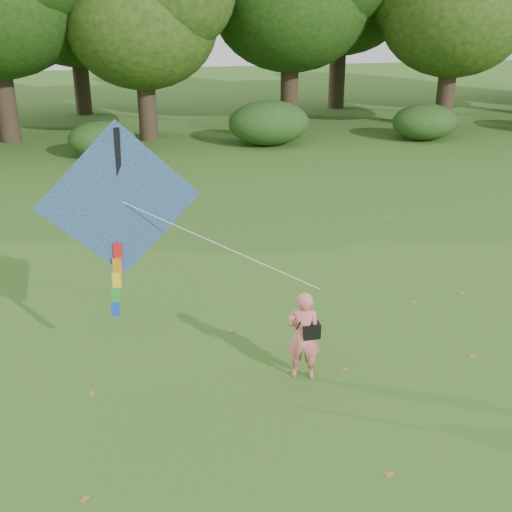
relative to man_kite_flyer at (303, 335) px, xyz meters
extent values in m
plane|color=#265114|center=(0.67, -0.11, -0.79)|extent=(100.00, 100.00, 0.00)
imported|color=#E06D69|center=(0.00, 0.00, 0.00)|extent=(0.66, 0.53, 1.59)
cube|color=black|center=(0.12, -0.03, 0.10)|extent=(0.30, 0.20, 0.26)
cylinder|color=black|center=(0.00, -0.04, 0.40)|extent=(0.33, 0.14, 0.47)
cube|color=#24649D|center=(-2.80, 0.73, 2.31)|extent=(2.54, 0.37, 2.55)
cube|color=black|center=(-2.80, 0.76, 2.31)|extent=(0.16, 0.39, 2.33)
cylinder|color=white|center=(-1.27, 0.34, 1.58)|extent=(3.06, 0.79, 1.47)
cube|color=red|center=(-2.90, 0.75, 1.48)|extent=(0.14, 0.06, 0.26)
cube|color=orange|center=(-2.93, 0.75, 1.22)|extent=(0.14, 0.06, 0.26)
cube|color=yellow|center=(-2.96, 0.75, 0.96)|extent=(0.14, 0.06, 0.26)
cube|color=green|center=(-2.99, 0.75, 0.70)|extent=(0.14, 0.06, 0.26)
cube|color=blue|center=(-3.02, 0.75, 0.44)|extent=(0.14, 0.06, 0.26)
cylinder|color=#3A2D1E|center=(-7.33, 20.89, 1.13)|extent=(0.88, 0.88, 3.85)
cylinder|color=#3A2D1E|center=(-1.33, 19.89, 0.78)|extent=(0.80, 0.80, 3.15)
ellipsoid|color=#1E3F11|center=(-1.33, 19.89, 4.12)|extent=(6.40, 6.40, 5.44)
cylinder|color=#3A2D1E|center=(5.67, 21.89, 1.04)|extent=(0.86, 0.86, 3.67)
ellipsoid|color=#1E3F11|center=(5.67, 21.89, 4.97)|extent=(7.60, 7.60, 6.46)
cylinder|color=#3A2D1E|center=(12.67, 19.39, 0.92)|extent=(0.83, 0.83, 3.43)
ellipsoid|color=#1E3F11|center=(12.67, 19.39, 4.51)|extent=(6.80, 6.80, 5.78)
cylinder|color=#3A2D1E|center=(-4.33, 27.39, 0.96)|extent=(0.84, 0.84, 3.50)
ellipsoid|color=#1E3F11|center=(-4.33, 27.39, 4.63)|extent=(7.00, 7.00, 5.95)
cylinder|color=#3A2D1E|center=(9.67, 26.39, 1.22)|extent=(0.90, 0.90, 4.02)
ellipsoid|color=#264919|center=(-3.33, 16.99, -0.08)|extent=(2.66, 2.09, 1.42)
ellipsoid|color=#264919|center=(3.67, 17.79, 0.14)|extent=(3.50, 2.75, 1.88)
ellipsoid|color=#264919|center=(10.67, 17.29, -0.01)|extent=(2.94, 2.31, 1.58)
cube|color=olive|center=(-3.56, -2.18, -0.79)|extent=(0.13, 0.14, 0.01)
cube|color=olive|center=(-3.50, 0.24, -0.79)|extent=(0.10, 0.13, 0.01)
cube|color=olive|center=(-0.93, 1.80, -0.79)|extent=(0.11, 0.14, 0.01)
cube|color=olive|center=(3.11, 2.21, -0.79)|extent=(0.13, 0.14, 0.01)
cube|color=olive|center=(3.20, -0.05, -0.79)|extent=(0.14, 0.11, 0.01)
cube|color=olive|center=(0.49, -2.59, -0.79)|extent=(0.12, 0.08, 0.01)
cube|color=olive|center=(4.76, 7.54, -0.79)|extent=(0.14, 0.13, 0.01)
cube|color=olive|center=(4.34, 2.39, -0.79)|extent=(0.14, 0.11, 0.01)
cube|color=olive|center=(0.79, 0.05, -0.79)|extent=(0.14, 0.14, 0.01)
camera|label=1|loc=(-2.78, -8.99, 5.28)|focal=45.00mm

